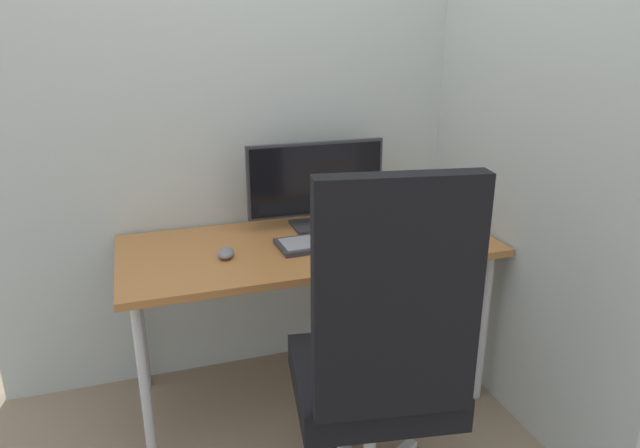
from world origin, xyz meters
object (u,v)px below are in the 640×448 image
monitor (316,182)px  notebook (449,232)px  mouse (226,253)px  office_chair (381,355)px  pen_holder (419,208)px  keyboard (324,242)px

monitor → notebook: monitor is taller
mouse → office_chair: bearing=-48.3°
monitor → notebook: (0.51, -0.28, -0.19)m
notebook → mouse: bearing=-159.7°
monitor → notebook: 0.61m
pen_holder → mouse: bearing=-168.7°
office_chair → keyboard: bearing=85.7°
mouse → pen_holder: size_ratio=0.58×
mouse → notebook: size_ratio=0.49×
office_chair → notebook: (0.61, 0.66, 0.10)m
mouse → pen_holder: bearing=26.2°
pen_holder → notebook: size_ratio=0.85×
keyboard → pen_holder: 0.55m
keyboard → pen_holder: (0.52, 0.18, 0.04)m
pen_holder → notebook: 0.23m
office_chair → mouse: (-0.35, 0.69, 0.11)m
office_chair → pen_holder: office_chair is taller
monitor → notebook: bearing=-28.7°
keyboard → notebook: keyboard is taller
office_chair → keyboard: office_chair is taller
office_chair → monitor: (0.09, 0.94, 0.29)m
pen_holder → notebook: bearing=-82.5°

